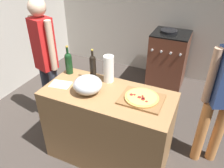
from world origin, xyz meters
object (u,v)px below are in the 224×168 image
(paper_towel_roll, at_px, (109,69))
(person_in_stripes, at_px, (46,58))
(person_in_red, at_px, (221,94))
(mixing_bowl, at_px, (88,85))
(wine_bottle_green, at_px, (93,67))
(pizza, at_px, (142,97))
(stove, at_px, (168,59))
(wine_bottle_amber, at_px, (69,62))

(paper_towel_roll, bearing_deg, person_in_stripes, 176.12)
(person_in_red, bearing_deg, person_in_stripes, -175.70)
(mixing_bowl, height_order, wine_bottle_green, wine_bottle_green)
(wine_bottle_green, height_order, person_in_red, person_in_red)
(pizza, bearing_deg, stove, 93.49)
(stove, xyz_separation_m, person_in_stripes, (-1.20, -1.64, 0.49))
(paper_towel_roll, distance_m, stove, 1.82)
(mixing_bowl, bearing_deg, pizza, 9.86)
(paper_towel_roll, xyz_separation_m, stove, (0.32, 1.70, -0.56))
(paper_towel_roll, relative_size, wine_bottle_amber, 0.90)
(person_in_red, bearing_deg, mixing_bowl, -157.84)
(paper_towel_roll, bearing_deg, pizza, -23.81)
(person_in_stripes, bearing_deg, person_in_red, 4.30)
(wine_bottle_green, relative_size, person_in_red, 0.23)
(wine_bottle_amber, xyz_separation_m, person_in_red, (1.60, 0.23, -0.13))
(pizza, bearing_deg, wine_bottle_green, 167.25)
(stove, bearing_deg, mixing_bowl, -101.66)
(stove, distance_m, person_in_stripes, 2.09)
(paper_towel_roll, height_order, person_in_red, person_in_red)
(person_in_stripes, height_order, person_in_red, person_in_stripes)
(person_in_red, bearing_deg, pizza, -149.59)
(wine_bottle_amber, bearing_deg, mixing_bowl, -33.37)
(pizza, distance_m, stove, 1.95)
(mixing_bowl, relative_size, person_in_red, 0.18)
(person_in_stripes, bearing_deg, mixing_bowl, -23.44)
(mixing_bowl, bearing_deg, person_in_red, 22.16)
(mixing_bowl, bearing_deg, wine_bottle_green, 105.33)
(wine_bottle_green, bearing_deg, stove, 75.03)
(mixing_bowl, height_order, stove, mixing_bowl)
(paper_towel_roll, height_order, stove, paper_towel_roll)
(mixing_bowl, distance_m, person_in_red, 1.30)
(pizza, distance_m, person_in_stripes, 1.34)
(wine_bottle_green, bearing_deg, paper_towel_roll, 20.54)
(pizza, relative_size, paper_towel_roll, 1.09)
(stove, bearing_deg, paper_towel_roll, -100.52)
(stove, distance_m, person_in_red, 1.75)
(mixing_bowl, bearing_deg, person_in_stripes, 156.56)
(wine_bottle_amber, relative_size, wine_bottle_green, 0.91)
(paper_towel_roll, relative_size, person_in_red, 0.19)
(wine_bottle_amber, height_order, stove, wine_bottle_amber)
(pizza, height_order, person_in_red, person_in_red)
(pizza, distance_m, person_in_red, 0.79)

